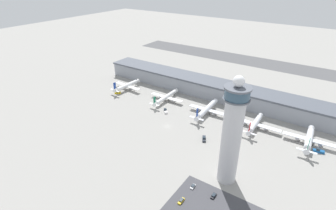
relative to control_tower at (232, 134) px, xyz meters
The scene contains 16 objects.
ground_plane 74.38m from the control_tower, 155.04° to the left, with size 1000.00×1000.00×0.00m, color gray.
terminal_building 118.22m from the control_tower, 121.80° to the left, with size 227.71×25.00×15.39m.
runway_strip 237.79m from the control_tower, 105.00° to the left, with size 341.57×44.00×0.01m, color #515154.
control_tower is the anchor object (origin of this frame).
airplane_gate_alpha 151.18m from the control_tower, 154.75° to the left, with size 31.89×34.44×13.09m.
airplane_gate_bravo 112.26m from the control_tower, 143.39° to the left, with size 33.50×38.48×11.43m.
airplane_gate_charlie 82.47m from the control_tower, 125.23° to the left, with size 31.98×38.89×13.42m.
airplane_gate_delta 69.90m from the control_tower, 93.35° to the left, with size 38.86×32.60×12.41m.
airplane_gate_echo 77.49m from the control_tower, 61.91° to the left, with size 34.86×34.47×13.92m.
service_truck_catering 77.92m from the control_tower, 54.55° to the left, with size 7.30×3.90×2.98m.
service_truck_fuel 148.81m from the control_tower, 159.39° to the left, with size 6.16×5.42×2.94m.
service_truck_baggage 94.07m from the control_tower, 148.26° to the left, with size 7.13×6.94×2.87m.
service_truck_water 50.66m from the control_tower, 135.64° to the left, with size 5.12×7.17×2.82m.
car_blue_compact 35.25m from the control_tower, 90.22° to the right, with size 1.90×4.63×1.40m.
car_red_hatchback 44.63m from the control_tower, 113.39° to the right, with size 1.72×4.78×1.49m.
car_navy_sedan 37.58m from the control_tower, 126.84° to the right, with size 1.84×4.10×1.46m.
Camera 1 is at (98.31, -144.13, 109.47)m, focal length 28.00 mm.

